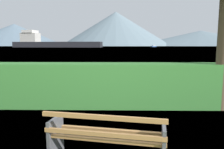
% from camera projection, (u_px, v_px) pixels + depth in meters
% --- Properties ---
extents(water_surface, '(620.00, 620.00, 0.00)m').
position_uv_depth(water_surface, '(116.00, 47.00, 309.83)').
color(water_surface, '#7A99A8').
rests_on(water_surface, ground_plane).
extents(park_bench, '(1.85, 0.88, 0.87)m').
position_uv_depth(park_bench, '(106.00, 138.00, 3.31)').
color(park_bench, '#A0703F').
rests_on(park_bench, ground_plane).
extents(hedge_row, '(7.06, 0.87, 1.30)m').
position_uv_depth(hedge_row, '(111.00, 85.00, 6.50)').
color(hedge_row, '#387A33').
rests_on(hedge_row, ground_plane).
extents(cargo_ship_large, '(78.30, 21.25, 14.90)m').
position_uv_depth(cargo_ship_large, '(51.00, 43.00, 189.62)').
color(cargo_ship_large, '#232328').
rests_on(cargo_ship_large, water_surface).
extents(fishing_boat_near, '(7.50, 7.63, 1.96)m').
position_uv_depth(fishing_boat_near, '(154.00, 46.00, 237.13)').
color(fishing_boat_near, '#335693').
rests_on(fishing_boat_near, water_surface).
extents(distant_hills, '(827.04, 376.31, 83.80)m').
position_uv_depth(distant_hills, '(119.00, 34.00, 571.83)').
color(distant_hills, slate).
rests_on(distant_hills, ground_plane).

